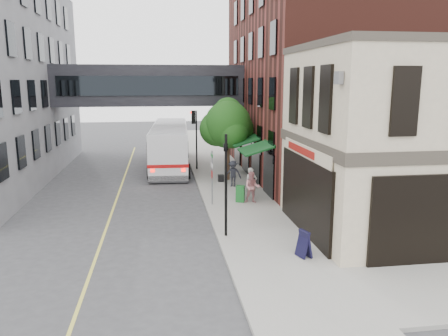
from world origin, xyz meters
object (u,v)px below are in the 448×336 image
object	(u,v)px
pedestrian_a	(251,184)
pedestrian_b	(252,187)
pedestrian_c	(233,173)
newspaper_box	(240,194)
sandwich_board	(304,244)
bus	(170,144)

from	to	relation	value
pedestrian_a	pedestrian_b	bearing A→B (deg)	-101.27
pedestrian_c	newspaper_box	size ratio (longest dim) A/B	1.85
pedestrian_c	sandwich_board	size ratio (longest dim) A/B	1.59
bus	newspaper_box	distance (m)	12.24
newspaper_box	pedestrian_c	bearing A→B (deg)	107.13
pedestrian_a	pedestrian_b	world-z (taller)	pedestrian_a
pedestrian_b	sandwich_board	xyz separation A→B (m)	(0.39, -7.79, -0.35)
pedestrian_b	bus	bearing A→B (deg)	121.47
bus	sandwich_board	distance (m)	20.29
newspaper_box	pedestrian_b	bearing A→B (deg)	-6.37
pedestrian_a	pedestrian_b	xyz separation A→B (m)	(-0.08, -0.62, -0.05)
pedestrian_c	bus	bearing A→B (deg)	139.65
pedestrian_b	newspaper_box	distance (m)	0.81
bus	pedestrian_a	size ratio (longest dim) A/B	6.73
pedestrian_b	sandwich_board	bearing A→B (deg)	-75.09
pedestrian_a	sandwich_board	xyz separation A→B (m)	(0.32, -8.40, -0.40)
pedestrian_c	sandwich_board	xyz separation A→B (m)	(0.80, -11.77, -0.31)
pedestrian_a	newspaper_box	distance (m)	0.89
pedestrian_b	sandwich_board	size ratio (longest dim) A/B	1.66
pedestrian_b	newspaper_box	xyz separation A→B (m)	(-0.61, 0.31, -0.43)
pedestrian_b	newspaper_box	world-z (taller)	pedestrian_b
bus	pedestrian_b	xyz separation A→B (m)	(4.21, -11.94, -0.84)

